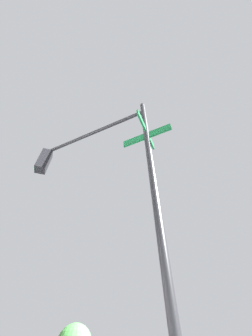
# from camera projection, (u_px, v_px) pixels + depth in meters

# --- Properties ---
(traffic_signal_near) EXTENTS (2.60, 2.98, 6.37)m
(traffic_signal_near) POSITION_uv_depth(u_px,v_px,m) (92.00, 164.00, 4.57)
(traffic_signal_near) COLOR black
(traffic_signal_near) RESTS_ON ground_plane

